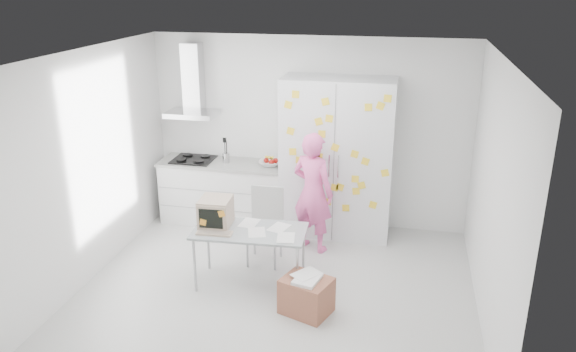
% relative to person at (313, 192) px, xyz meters
% --- Properties ---
extents(floor, '(4.50, 4.00, 0.02)m').
position_rel_person_xyz_m(floor, '(-0.22, -1.10, -0.81)').
color(floor, silver).
rests_on(floor, ground).
extents(walls, '(4.52, 4.01, 2.70)m').
position_rel_person_xyz_m(walls, '(-0.22, -0.38, 0.55)').
color(walls, white).
rests_on(walls, ground).
extents(ceiling, '(4.50, 4.00, 0.02)m').
position_rel_person_xyz_m(ceiling, '(-0.22, -1.10, 1.90)').
color(ceiling, white).
rests_on(ceiling, walls).
extents(counter_run, '(1.84, 0.63, 1.28)m').
position_rel_person_xyz_m(counter_run, '(-1.42, 0.60, -0.33)').
color(counter_run, white).
rests_on(counter_run, ground).
extents(range_hood, '(0.70, 0.48, 1.01)m').
position_rel_person_xyz_m(range_hood, '(-1.87, 0.74, 1.15)').
color(range_hood, silver).
rests_on(range_hood, walls).
extents(tall_cabinet, '(1.50, 0.68, 2.20)m').
position_rel_person_xyz_m(tall_cabinet, '(0.23, 0.57, 0.30)').
color(tall_cabinet, silver).
rests_on(tall_cabinet, ground).
extents(person, '(0.69, 0.58, 1.61)m').
position_rel_person_xyz_m(person, '(0.00, 0.00, 0.00)').
color(person, pink).
rests_on(person, ground).
extents(desk, '(1.33, 0.72, 1.03)m').
position_rel_person_xyz_m(desk, '(-0.82, -1.03, -0.02)').
color(desk, '#979FA1').
rests_on(desk, ground).
extents(chair, '(0.44, 0.44, 0.96)m').
position_rel_person_xyz_m(chair, '(-0.53, -0.43, -0.26)').
color(chair, '#A6A6A4').
rests_on(chair, ground).
extents(cardboard_box, '(0.61, 0.55, 0.44)m').
position_rel_person_xyz_m(cardboard_box, '(0.20, -1.51, -0.59)').
color(cardboard_box, '#9C5D43').
rests_on(cardboard_box, ground).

